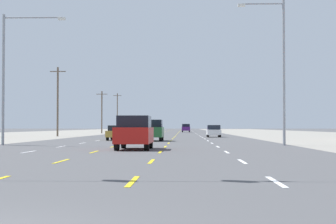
{
  "coord_description": "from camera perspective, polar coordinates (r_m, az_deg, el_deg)",
  "views": [
    {
      "loc": [
        3.02,
        -6.09,
        1.35
      ],
      "look_at": [
        0.33,
        81.71,
        3.75
      ],
      "focal_mm": 57.05,
      "sensor_mm": 36.0,
      "label": 1
    }
  ],
  "objects": [
    {
      "name": "ground_plane",
      "position": [
        72.16,
        -0.65,
        -2.64
      ],
      "size": [
        572.0,
        572.0,
        0.0
      ],
      "primitive_type": "plane",
      "color": "#4C4C4F"
    },
    {
      "name": "streetlight_left_row_0",
      "position": [
        40.56,
        -16.51,
        4.51
      ],
      "size": [
        4.62,
        0.26,
        9.55
      ],
      "color": "gray",
      "rests_on": "ground"
    },
    {
      "name": "utility_pole_left_row_1",
      "position": [
        75.26,
        -11.71,
        1.24
      ],
      "size": [
        2.2,
        0.26,
        9.58
      ],
      "color": "brown",
      "rests_on": "ground"
    },
    {
      "name": "hatchback_far_right_midfar",
      "position": [
        68.23,
        4.9,
        -2.04
      ],
      "size": [
        1.72,
        3.9,
        1.54
      ],
      "color": "white",
      "rests_on": "ground"
    },
    {
      "name": "utility_pole_left_row_2",
      "position": [
        107.74,
        -7.09,
        0.08
      ],
      "size": [
        2.2,
        0.26,
        8.46
      ],
      "color": "brown",
      "rests_on": "ground"
    },
    {
      "name": "suv_center_turn_nearest",
      "position": [
        31.59,
        -3.6,
        -2.15
      ],
      "size": [
        1.98,
        4.9,
        1.98
      ],
      "color": "red",
      "rests_on": "ground"
    },
    {
      "name": "sedan_inner_left_mid",
      "position": [
        52.86,
        -5.42,
        -2.2
      ],
      "size": [
        1.8,
        4.5,
        1.46
      ],
      "color": "#B28C33",
      "rests_on": "ground"
    },
    {
      "name": "streetlight_right_row_0",
      "position": [
        39.17,
        11.85,
        5.15
      ],
      "size": [
        3.37,
        0.26,
        10.44
      ],
      "color": "gray",
      "rests_on": "ground"
    },
    {
      "name": "suv_inner_right_farther",
      "position": [
        127.92,
        1.93,
        -1.71
      ],
      "size": [
        1.98,
        4.9,
        1.98
      ],
      "color": "#4C196B",
      "rests_on": "ground"
    },
    {
      "name": "utility_pole_left_row_3",
      "position": [
        143.51,
        -5.44,
        0.03
      ],
      "size": [
        2.2,
        0.26,
        10.27
      ],
      "color": "brown",
      "rests_on": "ground"
    },
    {
      "name": "hatchback_far_left_far",
      "position": [
        88.88,
        -4.6,
        -1.93
      ],
      "size": [
        1.72,
        3.9,
        1.54
      ],
      "color": "maroon",
      "rests_on": "ground"
    },
    {
      "name": "suv_center_turn_near",
      "position": [
        49.89,
        -1.68,
        -1.94
      ],
      "size": [
        1.98,
        4.9,
        1.98
      ],
      "color": "#235B2D",
      "rests_on": "ground"
    },
    {
      "name": "lane_markings",
      "position": [
        110.64,
        0.19,
        -2.26
      ],
      "size": [
        10.64,
        227.6,
        0.01
      ],
      "color": "white",
      "rests_on": "ground"
    }
  ]
}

